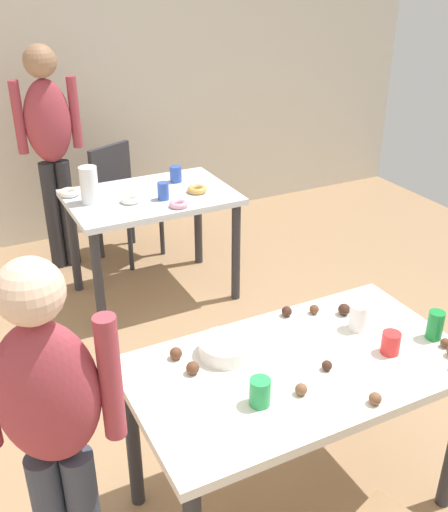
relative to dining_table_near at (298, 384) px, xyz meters
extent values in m
plane|color=#9E7A56|center=(-0.01, 0.08, -0.65)|extent=(6.40, 6.40, 0.00)
cube|color=beige|center=(-0.01, 3.28, 0.65)|extent=(6.40, 0.10, 2.60)
cube|color=silver|center=(0.00, 0.00, 0.08)|extent=(1.31, 0.73, 0.04)
cylinder|color=#2D2D33|center=(-0.59, 0.31, -0.30)|extent=(0.06, 0.06, 0.71)
cylinder|color=#2D2D33|center=(0.59, 0.31, -0.30)|extent=(0.06, 0.06, 0.71)
cube|color=silver|center=(0.13, 1.96, 0.08)|extent=(1.07, 0.73, 0.04)
cylinder|color=#2D2D33|center=(-0.35, 1.66, -0.30)|extent=(0.06, 0.06, 0.71)
cylinder|color=#2D2D33|center=(0.60, 1.66, -0.30)|extent=(0.06, 0.06, 0.71)
cylinder|color=#2D2D33|center=(-0.35, 2.27, -0.30)|extent=(0.06, 0.06, 0.71)
cylinder|color=#2D2D33|center=(0.60, 2.27, -0.30)|extent=(0.06, 0.06, 0.71)
cube|color=#2D2D33|center=(0.18, 2.61, -0.22)|extent=(0.53, 0.53, 0.04)
cube|color=#2D2D33|center=(0.10, 2.77, 0.01)|extent=(0.36, 0.20, 0.42)
cylinder|color=#2D2D33|center=(0.40, 2.53, -0.45)|extent=(0.04, 0.04, 0.41)
cylinder|color=#2D2D33|center=(0.09, 2.38, -0.45)|extent=(0.04, 0.04, 0.41)
cylinder|color=#2D2D33|center=(0.26, 2.84, -0.45)|extent=(0.04, 0.04, 0.41)
cylinder|color=#2D2D33|center=(-0.05, 2.69, -0.45)|extent=(0.04, 0.04, 0.41)
ellipsoid|color=#9E3842|center=(-0.93, -0.03, 0.33)|extent=(0.37, 0.30, 0.51)
sphere|color=beige|center=(-0.93, -0.03, 0.68)|extent=(0.20, 0.20, 0.20)
cylinder|color=#9E3842|center=(-0.75, -0.09, 0.36)|extent=(0.09, 0.09, 0.43)
cylinder|color=#28282D|center=(-0.28, 2.70, -0.24)|extent=(0.11, 0.11, 0.83)
cylinder|color=#28282D|center=(-0.39, 2.70, -0.24)|extent=(0.11, 0.11, 0.83)
ellipsoid|color=#9E3842|center=(-0.33, 2.70, 0.47)|extent=(0.33, 0.22, 0.58)
sphere|color=#997051|center=(-0.33, 2.70, 0.87)|extent=(0.22, 0.22, 0.22)
cylinder|color=#9E3842|center=(-0.14, 2.69, 0.51)|extent=(0.07, 0.07, 0.50)
cylinder|color=#9E3842|center=(-0.52, 2.71, 0.51)|extent=(0.07, 0.07, 0.50)
cylinder|color=white|center=(-0.23, 0.18, 0.13)|extent=(0.21, 0.21, 0.06)
cylinder|color=#198438|center=(0.58, -0.10, 0.16)|extent=(0.07, 0.07, 0.12)
cube|color=silver|center=(0.49, 0.05, 0.10)|extent=(0.17, 0.02, 0.01)
cylinder|color=green|center=(-0.25, -0.13, 0.15)|extent=(0.07, 0.07, 0.10)
cylinder|color=white|center=(0.35, 0.09, 0.16)|extent=(0.08, 0.08, 0.11)
cylinder|color=red|center=(0.35, -0.10, 0.14)|extent=(0.07, 0.07, 0.09)
sphere|color=brown|center=(-0.41, 0.24, 0.12)|extent=(0.05, 0.05, 0.05)
sphere|color=#3D2319|center=(0.07, -0.08, 0.12)|extent=(0.04, 0.04, 0.04)
sphere|color=#3D2319|center=(0.36, 0.21, 0.12)|extent=(0.05, 0.05, 0.05)
sphere|color=brown|center=(-0.39, 0.13, 0.12)|extent=(0.05, 0.05, 0.05)
sphere|color=brown|center=(-0.10, -0.15, 0.12)|extent=(0.04, 0.04, 0.04)
sphere|color=brown|center=(0.58, -0.17, 0.12)|extent=(0.04, 0.04, 0.04)
sphere|color=brown|center=(0.11, -0.31, 0.12)|extent=(0.05, 0.05, 0.05)
sphere|color=#3D2319|center=(0.14, 0.31, 0.12)|extent=(0.05, 0.05, 0.05)
sphere|color=brown|center=(0.25, 0.27, 0.12)|extent=(0.04, 0.04, 0.04)
cylinder|color=white|center=(-0.26, 2.00, 0.22)|extent=(0.11, 0.11, 0.23)
cylinder|color=#3351B2|center=(0.17, 1.84, 0.16)|extent=(0.07, 0.07, 0.11)
cylinder|color=#3351B2|center=(0.37, 2.11, 0.15)|extent=(0.08, 0.08, 0.11)
torus|color=pink|center=(0.21, 1.68, 0.12)|extent=(0.12, 0.12, 0.03)
torus|color=white|center=(-0.03, 1.89, 0.12)|extent=(0.13, 0.13, 0.04)
torus|color=gold|center=(0.42, 1.86, 0.12)|extent=(0.13, 0.13, 0.04)
torus|color=white|center=(-0.35, 2.18, 0.12)|extent=(0.13, 0.13, 0.04)
camera|label=1|loc=(-1.09, -1.52, 1.50)|focal=41.75mm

